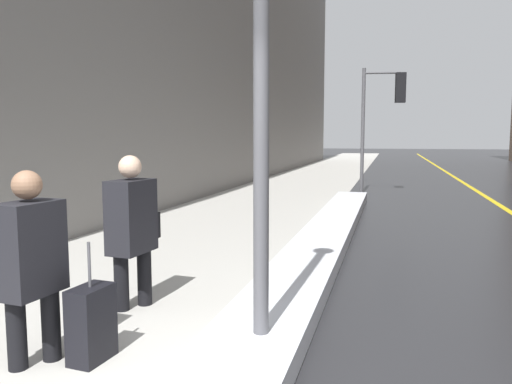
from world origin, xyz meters
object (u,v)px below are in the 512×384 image
lamp_post (261,5)px  pedestrian_trailing (31,259)px  pedestrian_in_glasses (132,225)px  traffic_light_near (386,103)px  rolling_suitcase (91,324)px

lamp_post → pedestrian_trailing: size_ratio=2.97×
lamp_post → pedestrian_in_glasses: bearing=152.2°
traffic_light_near → pedestrian_in_glasses: size_ratio=2.46×
traffic_light_near → rolling_suitcase: traffic_light_near is taller
lamp_post → rolling_suitcase: 2.73m
rolling_suitcase → traffic_light_near: bearing=176.6°
traffic_light_near → pedestrian_trailing: size_ratio=2.57×
lamp_post → rolling_suitcase: (-1.26, -0.38, -2.40)m
pedestrian_trailing → rolling_suitcase: bearing=119.1°
traffic_light_near → pedestrian_trailing: (-2.39, -12.86, -1.95)m
pedestrian_trailing → rolling_suitcase: pedestrian_trailing is taller
pedestrian_in_glasses → lamp_post: bearing=67.7°
lamp_post → traffic_light_near: 12.33m
pedestrian_in_glasses → rolling_suitcase: size_ratio=1.65×
traffic_light_near → pedestrian_in_glasses: (-2.30, -11.49, -1.92)m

